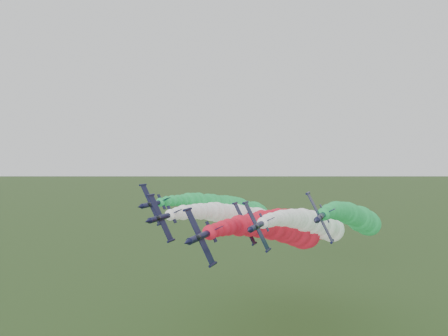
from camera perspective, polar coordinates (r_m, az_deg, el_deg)
The scene contains 6 objects.
jet_lead at distance 125.78m, azimuth 8.16°, elevation -8.10°, with size 13.12×79.62×20.87m.
jet_inner_left at distance 140.36m, azimuth 3.60°, elevation -6.66°, with size 13.77×80.27×21.52m.
jet_inner_right at distance 139.19m, azimuth 11.92°, elevation -7.20°, with size 13.32×79.82×21.07m.
jet_outer_left at distance 154.12m, azimuth 1.63°, elevation -5.42°, with size 13.38×79.88×21.13m.
jet_outer_right at distance 139.92m, azimuth 17.02°, elevation -6.29°, with size 12.93×79.43×20.68m.
jet_trail at distance 154.90m, azimuth 10.28°, elevation -7.06°, with size 13.78×80.28×21.53m.
Camera 1 is at (29.09, -83.58, 55.73)m, focal length 35.00 mm.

